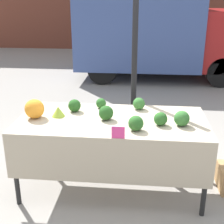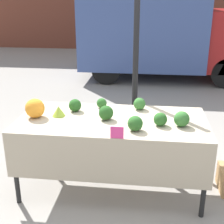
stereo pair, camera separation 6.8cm
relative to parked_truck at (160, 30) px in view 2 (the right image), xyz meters
name	(u,v)px [view 2 (the right image)]	position (x,y,z in m)	size (l,w,h in m)	color
ground_plane	(112,185)	(-0.62, -5.38, -1.23)	(40.00, 40.00, 0.00)	gray
tent_pole	(135,79)	(-0.41, -4.67, -0.13)	(0.07, 0.07, 2.20)	black
parked_truck	(160,30)	(0.00, 0.00, 0.00)	(4.29, 2.27, 2.30)	#384C84
market_table	(111,129)	(-0.62, -5.45, -0.49)	(2.02, 0.97, 0.83)	tan
orange_cauliflower	(35,108)	(-1.45, -5.43, -0.29)	(0.21, 0.21, 0.21)	orange
romanesco_head	(59,111)	(-1.21, -5.36, -0.34)	(0.14, 0.14, 0.11)	#93B238
broccoli_head_0	(160,119)	(-0.11, -5.50, -0.33)	(0.14, 0.14, 0.14)	#285B23
broccoli_head_1	(75,105)	(-1.06, -5.19, -0.33)	(0.14, 0.14, 0.14)	#23511E
broccoli_head_2	(106,113)	(-0.68, -5.41, -0.32)	(0.16, 0.16, 0.16)	#23511E
broccoli_head_3	(139,104)	(-0.34, -5.05, -0.33)	(0.14, 0.14, 0.14)	#336B2D
broccoli_head_4	(182,119)	(0.10, -5.49, -0.32)	(0.16, 0.16, 0.16)	#336B2D
broccoli_head_5	(102,103)	(-0.78, -5.05, -0.34)	(0.12, 0.12, 0.12)	#285B23
broccoli_head_6	(135,123)	(-0.36, -5.66, -0.32)	(0.15, 0.15, 0.15)	#285B23
price_sign	(117,133)	(-0.51, -5.85, -0.34)	(0.12, 0.01, 0.12)	#E53D84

